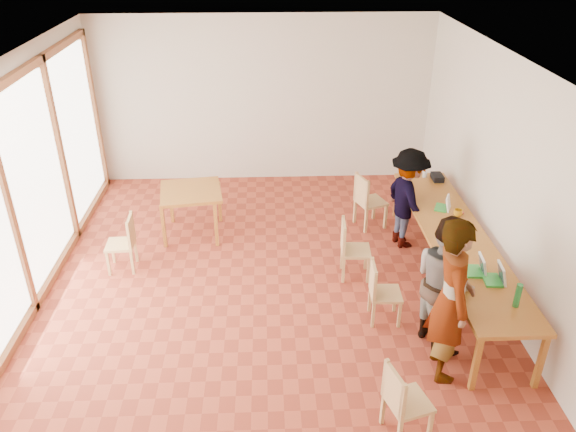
% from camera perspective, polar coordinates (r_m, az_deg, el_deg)
% --- Properties ---
extents(ground, '(8.00, 8.00, 0.00)m').
position_cam_1_polar(ground, '(7.34, -2.20, -8.96)').
color(ground, '#A03E26').
rests_on(ground, ground).
extents(wall_back, '(6.00, 0.10, 3.00)m').
position_cam_1_polar(wall_back, '(10.27, -2.51, 11.64)').
color(wall_back, beige).
rests_on(wall_back, ground).
extents(wall_right, '(0.10, 8.00, 3.00)m').
position_cam_1_polar(wall_right, '(7.18, 22.28, 1.88)').
color(wall_right, beige).
rests_on(wall_right, ground).
extents(window_wall, '(0.10, 8.00, 3.00)m').
position_cam_1_polar(window_wall, '(7.20, -26.72, 0.96)').
color(window_wall, white).
rests_on(window_wall, ground).
extents(ceiling, '(6.00, 8.00, 0.04)m').
position_cam_1_polar(ceiling, '(6.01, -2.74, 14.61)').
color(ceiling, white).
rests_on(ceiling, wall_back).
extents(communal_table, '(0.80, 4.00, 0.75)m').
position_cam_1_polar(communal_table, '(7.67, 16.71, -2.17)').
color(communal_table, '#A66E25').
rests_on(communal_table, ground).
extents(side_table, '(0.90, 0.90, 0.75)m').
position_cam_1_polar(side_table, '(8.68, -9.83, 2.12)').
color(side_table, '#A66E25').
rests_on(side_table, ground).
extents(chair_near, '(0.48, 0.48, 0.44)m').
position_cam_1_polar(chair_near, '(5.56, 11.42, -17.46)').
color(chair_near, tan).
rests_on(chair_near, ground).
extents(chair_mid, '(0.38, 0.38, 0.42)m').
position_cam_1_polar(chair_mid, '(6.90, 9.25, -7.08)').
color(chair_mid, tan).
rests_on(chair_mid, ground).
extents(chair_far, '(0.42, 0.42, 0.45)m').
position_cam_1_polar(chair_far, '(7.64, 6.26, -2.79)').
color(chair_far, tan).
rests_on(chair_far, ground).
extents(chair_empty, '(0.53, 0.53, 0.47)m').
position_cam_1_polar(chair_empty, '(8.89, 7.95, 2.03)').
color(chair_empty, tan).
rests_on(chair_empty, ground).
extents(chair_spare, '(0.40, 0.40, 0.43)m').
position_cam_1_polar(chair_spare, '(8.08, -16.17, -2.10)').
color(chair_spare, tan).
rests_on(chair_spare, ground).
extents(person_near, '(0.49, 0.71, 1.88)m').
position_cam_1_polar(person_near, '(6.08, 16.25, -8.18)').
color(person_near, gray).
rests_on(person_near, ground).
extents(person_mid, '(0.78, 0.91, 1.63)m').
position_cam_1_polar(person_mid, '(6.57, 15.59, -6.38)').
color(person_mid, gray).
rests_on(person_mid, ground).
extents(person_far, '(0.81, 1.10, 1.53)m').
position_cam_1_polar(person_far, '(8.41, 12.05, 1.73)').
color(person_far, gray).
rests_on(person_far, ground).
extents(laptop_near, '(0.25, 0.28, 0.22)m').
position_cam_1_polar(laptop_near, '(6.83, 20.45, -5.81)').
color(laptop_near, green).
rests_on(laptop_near, communal_table).
extents(laptop_mid, '(0.25, 0.28, 0.22)m').
position_cam_1_polar(laptop_mid, '(6.92, 18.73, -5.03)').
color(laptop_mid, green).
rests_on(laptop_mid, communal_table).
extents(laptop_far, '(0.28, 0.30, 0.20)m').
position_cam_1_polar(laptop_far, '(8.25, 15.63, 1.04)').
color(laptop_far, green).
rests_on(laptop_far, communal_table).
extents(yellow_mug, '(0.15, 0.15, 0.10)m').
position_cam_1_polar(yellow_mug, '(8.11, 16.89, 0.32)').
color(yellow_mug, '#C4830E').
rests_on(yellow_mug, communal_table).
extents(green_bottle, '(0.07, 0.07, 0.28)m').
position_cam_1_polar(green_bottle, '(6.46, 22.31, -7.48)').
color(green_bottle, '#207430').
rests_on(green_bottle, communal_table).
extents(clear_glass, '(0.07, 0.07, 0.09)m').
position_cam_1_polar(clear_glass, '(9.20, 13.73, 4.11)').
color(clear_glass, silver).
rests_on(clear_glass, communal_table).
extents(condiment_cup, '(0.08, 0.08, 0.06)m').
position_cam_1_polar(condiment_cup, '(7.67, 17.00, -1.56)').
color(condiment_cup, white).
rests_on(condiment_cup, communal_table).
extents(pink_phone, '(0.05, 0.10, 0.01)m').
position_cam_1_polar(pink_phone, '(8.25, 17.18, 0.42)').
color(pink_phone, '#BC3445').
rests_on(pink_phone, communal_table).
extents(black_pouch, '(0.16, 0.26, 0.09)m').
position_cam_1_polar(black_pouch, '(9.15, 14.93, 3.83)').
color(black_pouch, black).
rests_on(black_pouch, communal_table).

